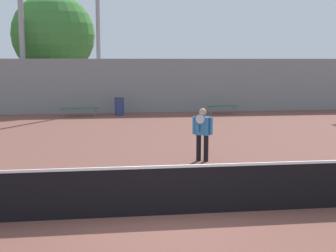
{
  "coord_description": "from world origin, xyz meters",
  "views": [
    {
      "loc": [
        -1.13,
        -8.54,
        2.93
      ],
      "look_at": [
        0.85,
        5.87,
        0.89
      ],
      "focal_mm": 50.0,
      "sensor_mm": 36.0,
      "label": 1
    }
  ],
  "objects_px": {
    "tennis_player": "(202,131)",
    "light_pole_center_back": "(21,20)",
    "trash_bin": "(119,106)",
    "tree_green_broad": "(53,35)",
    "bench_courtside_far": "(222,107)",
    "light_pole_near_left": "(98,13)",
    "tennis_net": "(166,190)",
    "bench_courtside_near": "(79,108)"
  },
  "relations": [
    {
      "from": "tennis_player",
      "to": "light_pole_center_back",
      "type": "bearing_deg",
      "value": 144.76
    },
    {
      "from": "trash_bin",
      "to": "tree_green_broad",
      "type": "relative_size",
      "value": 0.14
    },
    {
      "from": "bench_courtside_far",
      "to": "light_pole_near_left",
      "type": "bearing_deg",
      "value": 160.27
    },
    {
      "from": "bench_courtside_far",
      "to": "tree_green_broad",
      "type": "distance_m",
      "value": 11.41
    },
    {
      "from": "tennis_net",
      "to": "light_pole_center_back",
      "type": "height_order",
      "value": "light_pole_center_back"
    },
    {
      "from": "tree_green_broad",
      "to": "trash_bin",
      "type": "bearing_deg",
      "value": -50.97
    },
    {
      "from": "tennis_net",
      "to": "tree_green_broad",
      "type": "bearing_deg",
      "value": 100.98
    },
    {
      "from": "tennis_net",
      "to": "tree_green_broad",
      "type": "distance_m",
      "value": 22.1
    },
    {
      "from": "light_pole_near_left",
      "to": "light_pole_center_back",
      "type": "height_order",
      "value": "light_pole_near_left"
    },
    {
      "from": "bench_courtside_far",
      "to": "light_pole_center_back",
      "type": "height_order",
      "value": "light_pole_center_back"
    },
    {
      "from": "light_pole_near_left",
      "to": "light_pole_center_back",
      "type": "bearing_deg",
      "value": 179.65
    },
    {
      "from": "light_pole_near_left",
      "to": "trash_bin",
      "type": "bearing_deg",
      "value": -64.11
    },
    {
      "from": "light_pole_center_back",
      "to": "tree_green_broad",
      "type": "distance_m",
      "value": 2.98
    },
    {
      "from": "bench_courtside_near",
      "to": "light_pole_center_back",
      "type": "relative_size",
      "value": 0.22
    },
    {
      "from": "bench_courtside_near",
      "to": "trash_bin",
      "type": "relative_size",
      "value": 2.08
    },
    {
      "from": "trash_bin",
      "to": "bench_courtside_far",
      "type": "bearing_deg",
      "value": -2.07
    },
    {
      "from": "bench_courtside_near",
      "to": "trash_bin",
      "type": "xyz_separation_m",
      "value": [
        2.11,
        0.2,
        0.06
      ]
    },
    {
      "from": "bench_courtside_near",
      "to": "bench_courtside_far",
      "type": "relative_size",
      "value": 1.22
    },
    {
      "from": "tennis_player",
      "to": "light_pole_near_left",
      "type": "relative_size",
      "value": 0.17
    },
    {
      "from": "light_pole_center_back",
      "to": "tree_green_broad",
      "type": "relative_size",
      "value": 1.31
    },
    {
      "from": "tennis_net",
      "to": "tree_green_broad",
      "type": "xyz_separation_m",
      "value": [
        -4.14,
        21.34,
        3.98
      ]
    },
    {
      "from": "tennis_player",
      "to": "light_pole_near_left",
      "type": "distance_m",
      "value": 15.25
    },
    {
      "from": "bench_courtside_near",
      "to": "trash_bin",
      "type": "bearing_deg",
      "value": 5.52
    },
    {
      "from": "bench_courtside_far",
      "to": "bench_courtside_near",
      "type": "bearing_deg",
      "value": 180.0
    },
    {
      "from": "bench_courtside_far",
      "to": "light_pole_near_left",
      "type": "height_order",
      "value": "light_pole_near_left"
    },
    {
      "from": "tennis_net",
      "to": "light_pole_center_back",
      "type": "distance_m",
      "value": 20.22
    },
    {
      "from": "bench_courtside_far",
      "to": "light_pole_near_left",
      "type": "distance_m",
      "value": 8.82
    },
    {
      "from": "bench_courtside_far",
      "to": "tree_green_broad",
      "type": "height_order",
      "value": "tree_green_broad"
    },
    {
      "from": "bench_courtside_far",
      "to": "trash_bin",
      "type": "xyz_separation_m",
      "value": [
        -5.65,
        0.2,
        0.06
      ]
    },
    {
      "from": "light_pole_near_left",
      "to": "tennis_net",
      "type": "bearing_deg",
      "value": -85.78
    },
    {
      "from": "tennis_net",
      "to": "light_pole_near_left",
      "type": "distance_m",
      "value": 19.56
    },
    {
      "from": "tennis_player",
      "to": "trash_bin",
      "type": "bearing_deg",
      "value": 127.07
    },
    {
      "from": "tennis_player",
      "to": "bench_courtside_near",
      "type": "bearing_deg",
      "value": 136.85
    },
    {
      "from": "trash_bin",
      "to": "tree_green_broad",
      "type": "distance_m",
      "value": 7.26
    },
    {
      "from": "light_pole_center_back",
      "to": "bench_courtside_near",
      "type": "bearing_deg",
      "value": -37.4
    },
    {
      "from": "tennis_player",
      "to": "trash_bin",
      "type": "relative_size",
      "value": 1.62
    },
    {
      "from": "bench_courtside_near",
      "to": "light_pole_center_back",
      "type": "distance_m",
      "value": 6.22
    },
    {
      "from": "bench_courtside_far",
      "to": "tree_green_broad",
      "type": "xyz_separation_m",
      "value": [
        -9.47,
        4.92,
        4.06
      ]
    },
    {
      "from": "bench_courtside_far",
      "to": "light_pole_near_left",
      "type": "xyz_separation_m",
      "value": [
        -6.71,
        2.41,
        5.2
      ]
    },
    {
      "from": "tennis_player",
      "to": "trash_bin",
      "type": "distance_m",
      "value": 12.14
    },
    {
      "from": "light_pole_near_left",
      "to": "tree_green_broad",
      "type": "relative_size",
      "value": 1.32
    },
    {
      "from": "light_pole_center_back",
      "to": "tennis_player",
      "type": "bearing_deg",
      "value": -62.73
    }
  ]
}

